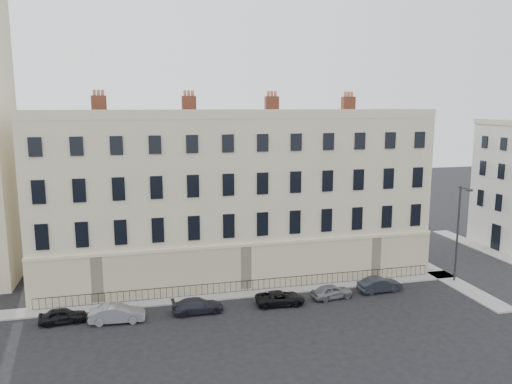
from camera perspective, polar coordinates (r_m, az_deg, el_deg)
ground at (r=41.57m, az=9.05°, el=-13.09°), size 160.00×160.00×0.00m
terrace at (r=48.78m, az=-2.72°, el=-0.34°), size 36.22×12.22×17.00m
pavement_terrace at (r=43.55m, az=-6.12°, el=-11.85°), size 48.00×2.00×0.12m
pavement_east_return at (r=54.04m, az=18.57°, el=-7.96°), size 2.00×24.00×0.12m
pavement_adjacent at (r=61.34m, az=25.52°, el=-6.31°), size 2.00×20.00×0.12m
railings at (r=44.40m, az=-1.00°, el=-10.67°), size 35.00×0.04×0.96m
car_a at (r=41.13m, az=-21.21°, el=-13.04°), size 3.51×1.61×1.17m
car_b at (r=40.01m, az=-15.58°, el=-13.24°), size 4.18×1.68×1.35m
car_c at (r=40.48m, az=-6.68°, el=-12.78°), size 4.10×1.75×1.18m
car_d at (r=41.77m, az=2.78°, el=-12.02°), size 4.17×2.11×1.13m
car_e at (r=43.47m, az=8.68°, el=-11.17°), size 3.70×1.83×1.21m
car_f at (r=45.72m, az=13.96°, el=-10.23°), size 3.98×1.61×1.29m
streetlamp at (r=49.06m, az=22.13°, el=-3.98°), size 0.50×1.94×9.03m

